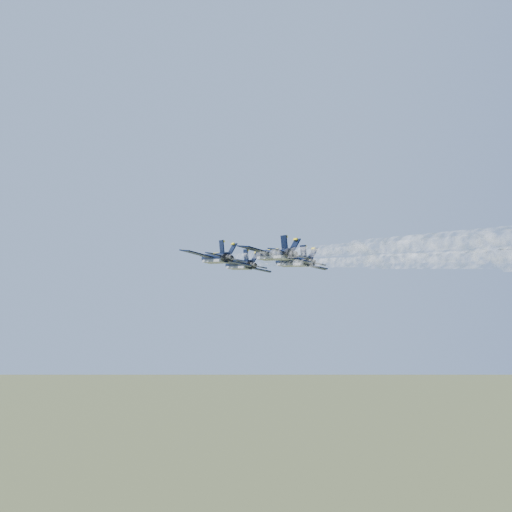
# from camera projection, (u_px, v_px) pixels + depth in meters

# --- Properties ---
(jet_lead) EXTENTS (13.84, 19.08, 4.87)m
(jet_lead) POSITION_uv_depth(u_px,v_px,m) (239.00, 265.00, 126.47)
(jet_lead) COLOR black
(jet_left) EXTENTS (13.84, 19.08, 4.87)m
(jet_left) POSITION_uv_depth(u_px,v_px,m) (215.00, 258.00, 112.84)
(jet_left) COLOR black
(jet_right) EXTENTS (13.84, 19.08, 4.87)m
(jet_right) POSITION_uv_depth(u_px,v_px,m) (293.00, 262.00, 119.82)
(jet_right) COLOR black
(jet_slot) EXTENTS (13.84, 19.08, 4.87)m
(jet_slot) POSITION_uv_depth(u_px,v_px,m) (273.00, 255.00, 106.83)
(jet_slot) COLOR black
(smoke_trail_lead) EXTENTS (42.40, 87.98, 2.81)m
(smoke_trail_lead) POSITION_uv_depth(u_px,v_px,m) (452.00, 204.00, 60.53)
(smoke_trail_lead) COLOR white
(smoke_trail_left) EXTENTS (42.40, 87.98, 2.81)m
(smoke_trail_left) POSITION_uv_depth(u_px,v_px,m) (456.00, 170.00, 46.90)
(smoke_trail_left) COLOR white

